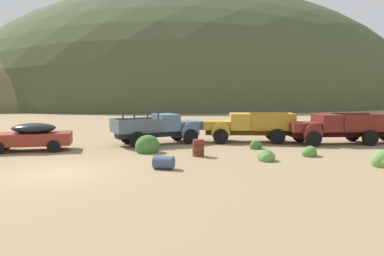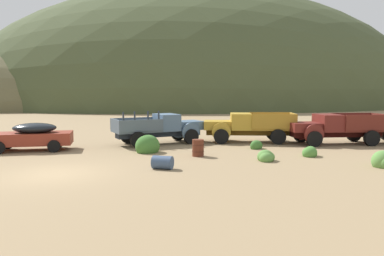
{
  "view_description": "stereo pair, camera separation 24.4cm",
  "coord_description": "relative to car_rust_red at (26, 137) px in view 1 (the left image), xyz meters",
  "views": [
    {
      "loc": [
        1.96,
        -15.92,
        3.41
      ],
      "look_at": [
        6.63,
        4.1,
        1.34
      ],
      "focal_mm": 35.34,
      "sensor_mm": 36.0,
      "label": 1
    },
    {
      "loc": [
        2.19,
        -15.97,
        3.41
      ],
      "look_at": [
        6.63,
        4.1,
        1.34
      ],
      "focal_mm": 35.34,
      "sensor_mm": 36.0,
      "label": 2
    }
  ],
  "objects": [
    {
      "name": "ground_plane",
      "position": [
        2.32,
        -6.64,
        -0.82
      ],
      "size": [
        300.0,
        300.0,
        0.0
      ],
      "primitive_type": "plane",
      "color": "#937A56"
    },
    {
      "name": "hill_far_right",
      "position": [
        -13.73,
        64.58,
        -0.82
      ],
      "size": [
        93.17,
        53.69,
        27.26
      ],
      "primitive_type": "ellipsoid",
      "color": "brown",
      "rests_on": "ground"
    },
    {
      "name": "hill_far_left",
      "position": [
        26.65,
        67.34,
        -0.82
      ],
      "size": [
        107.04,
        77.51,
        53.16
      ],
      "primitive_type": "ellipsoid",
      "color": "#424C2D",
      "rests_on": "ground"
    },
    {
      "name": "car_rust_red",
      "position": [
        0.0,
        0.0,
        0.0
      ],
      "size": [
        4.83,
        2.07,
        1.57
      ],
      "rotation": [
        0.0,
        0.0,
        3.13
      ],
      "color": "maroon",
      "rests_on": "ground"
    },
    {
      "name": "truck_chalk_blue",
      "position": [
        8.01,
        1.21,
        0.18
      ],
      "size": [
        6.0,
        3.33,
        2.16
      ],
      "rotation": [
        0.0,
        0.0,
        0.24
      ],
      "color": "#262D39",
      "rests_on": "ground"
    },
    {
      "name": "truck_mustard",
      "position": [
        13.13,
        0.81,
        0.2
      ],
      "size": [
        6.16,
        3.59,
        1.91
      ],
      "rotation": [
        0.0,
        0.0,
        2.87
      ],
      "color": "#593D12",
      "rests_on": "ground"
    },
    {
      "name": "truck_oxblood",
      "position": [
        18.14,
        -1.35,
        0.2
      ],
      "size": [
        6.16,
        2.92,
        1.91
      ],
      "rotation": [
        0.0,
        0.0,
        3.02
      ],
      "color": "black",
      "rests_on": "ground"
    },
    {
      "name": "oil_drum_by_truck",
      "position": [
        8.99,
        -3.83,
        -0.38
      ],
      "size": [
        0.64,
        0.64,
        0.87
      ],
      "color": "#5B2819",
      "rests_on": "ground"
    },
    {
      "name": "oil_drum_tipped",
      "position": [
        6.75,
        -6.6,
        -0.53
      ],
      "size": [
        1.04,
        0.92,
        0.58
      ],
      "color": "#384C6B",
      "rests_on": "ground"
    },
    {
      "name": "bush_between_trucks",
      "position": [
        17.53,
        3.86,
        -0.64
      ],
      "size": [
        0.86,
        0.78,
        0.68
      ],
      "color": "#4C8438",
      "rests_on": "ground"
    },
    {
      "name": "bush_lone_scrub",
      "position": [
        12.85,
        -2.13,
        -0.65
      ],
      "size": [
        0.82,
        0.78,
        0.63
      ],
      "color": "#3D702D",
      "rests_on": "ground"
    },
    {
      "name": "bush_near_barrel",
      "position": [
        6.56,
        -2.03,
        -0.48
      ],
      "size": [
        1.36,
        1.31,
        1.23
      ],
      "color": "#3D702D",
      "rests_on": "ground"
    },
    {
      "name": "bush_back_edge",
      "position": [
        14.64,
        -5.1,
        -0.64
      ],
      "size": [
        0.9,
        0.87,
        0.66
      ],
      "color": "#4C8438",
      "rests_on": "ground"
    },
    {
      "name": "bush_front_left",
      "position": [
        11.89,
        -5.78,
        -0.64
      ],
      "size": [
        0.87,
        0.93,
        0.68
      ],
      "color": "#5B8E42",
      "rests_on": "ground"
    }
  ]
}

